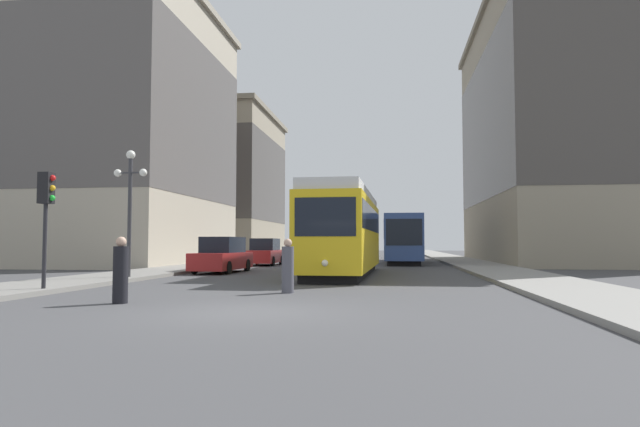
# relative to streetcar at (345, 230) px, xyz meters

# --- Properties ---
(ground_plane) EXTENTS (200.00, 200.00, 0.00)m
(ground_plane) POSITION_rel_streetcar_xyz_m (-0.87, -13.89, -2.10)
(ground_plane) COLOR #424244
(sidewalk_left) EXTENTS (3.44, 120.00, 0.15)m
(sidewalk_left) POSITION_rel_streetcar_xyz_m (-9.44, 26.11, -2.03)
(sidewalk_left) COLOR gray
(sidewalk_left) RESTS_ON ground
(sidewalk_right) EXTENTS (3.44, 120.00, 0.15)m
(sidewalk_right) POSITION_rel_streetcar_xyz_m (7.69, 26.11, -2.03)
(sidewalk_right) COLOR gray
(sidewalk_right) RESTS_ON ground
(streetcar) EXTENTS (2.90, 12.81, 3.89)m
(streetcar) POSITION_rel_streetcar_xyz_m (0.00, 0.00, 0.00)
(streetcar) COLOR black
(streetcar) RESTS_ON ground
(transit_bus) EXTENTS (2.59, 11.85, 3.45)m
(transit_bus) POSITION_rel_streetcar_xyz_m (2.97, 15.58, -0.15)
(transit_bus) COLOR black
(transit_bus) RESTS_ON ground
(parked_car_left_near) EXTENTS (1.90, 4.39, 1.82)m
(parked_car_left_near) POSITION_rel_streetcar_xyz_m (-6.42, 10.88, -1.26)
(parked_car_left_near) COLOR black
(parked_car_left_near) RESTS_ON ground
(parked_car_left_mid) EXTENTS (2.02, 4.99, 1.82)m
(parked_car_left_mid) POSITION_rel_streetcar_xyz_m (-6.42, 1.52, -1.26)
(parked_car_left_mid) COLOR black
(parked_car_left_mid) RESTS_ON ground
(pedestrian_crossing_near) EXTENTS (0.37, 0.37, 1.67)m
(pedestrian_crossing_near) POSITION_rel_streetcar_xyz_m (-4.52, -12.60, -1.33)
(pedestrian_crossing_near) COLOR black
(pedestrian_crossing_near) RESTS_ON ground
(pedestrian_crossing_far) EXTENTS (0.37, 0.37, 1.64)m
(pedestrian_crossing_far) POSITION_rel_streetcar_xyz_m (-0.91, -9.26, -1.34)
(pedestrian_crossing_far) COLOR #4C4C56
(pedestrian_crossing_far) RESTS_ON ground
(traffic_light_near_left) EXTENTS (0.47, 0.36, 3.49)m
(traffic_light_near_left) POSITION_rel_streetcar_xyz_m (-8.10, -10.39, 0.73)
(traffic_light_near_left) COLOR #232328
(traffic_light_near_left) RESTS_ON sidewalk_left
(lamp_post_left_near) EXTENTS (1.41, 0.36, 5.13)m
(lamp_post_left_near) POSITION_rel_streetcar_xyz_m (-8.32, -4.73, 1.44)
(lamp_post_left_near) COLOR #333338
(lamp_post_left_near) RESTS_ON sidewalk_left
(building_left_corner) EXTENTS (14.16, 17.40, 19.03)m
(building_left_corner) POSITION_rel_streetcar_xyz_m (-17.94, 11.46, 7.68)
(building_left_corner) COLOR #B2A893
(building_left_corner) RESTS_ON ground
(building_left_midblock) EXTENTS (12.29, 16.84, 16.00)m
(building_left_midblock) POSITION_rel_streetcar_xyz_m (-17.00, 33.28, 6.11)
(building_left_midblock) COLOR gray
(building_left_midblock) RESTS_ON ground
(building_right_corner) EXTENTS (11.37, 24.30, 19.88)m
(building_right_corner) POSITION_rel_streetcar_xyz_m (14.80, 19.03, 8.12)
(building_right_corner) COLOR gray
(building_right_corner) RESTS_ON ground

